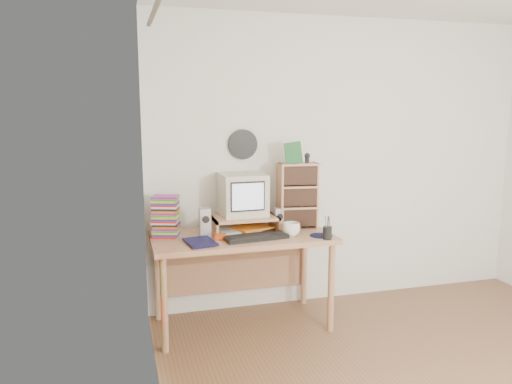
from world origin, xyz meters
TOP-DOWN VIEW (x-y plane):
  - back_wall at (0.00, 1.75)m, footprint 3.50×0.00m
  - left_wall at (-1.75, 0.00)m, footprint 0.00×3.50m
  - curtain at (-1.71, 0.48)m, footprint 0.00×2.20m
  - wall_disc at (-0.93, 1.73)m, footprint 0.25×0.02m
  - desk at (-1.03, 1.44)m, footprint 1.40×0.70m
  - monitor_riser at (-0.98, 1.48)m, footprint 0.52×0.30m
  - crt_monitor at (-0.97, 1.53)m, footprint 0.36×0.36m
  - speaker_left at (-1.31, 1.41)m, footprint 0.08×0.08m
  - speaker_right at (-0.70, 1.46)m, footprint 0.07×0.07m
  - keyboard at (-0.96, 1.22)m, footprint 0.50×0.22m
  - dvd_stack at (-1.61, 1.48)m, footprint 0.23×0.19m
  - cd_rack at (-0.52, 1.50)m, footprint 0.34×0.21m
  - mug at (-0.67, 1.24)m, footprint 0.17×0.17m
  - diary at (-1.48, 1.20)m, footprint 0.27×0.22m
  - mousepad at (-0.44, 1.18)m, footprint 0.18×0.18m
  - pen_cup at (-0.44, 1.07)m, footprint 0.09×0.09m
  - papers at (-1.00, 1.48)m, footprint 0.40×0.34m
  - red_box at (-1.22, 1.28)m, footprint 0.09×0.06m
  - game_box at (-0.57, 1.48)m, footprint 0.14×0.05m
  - webcam at (-0.44, 1.50)m, footprint 0.05×0.05m

SIDE VIEW (x-z plane):
  - desk at x=-1.03m, z-range 0.24..0.99m
  - mousepad at x=-0.44m, z-range 0.75..0.75m
  - keyboard at x=-0.96m, z-range 0.75..0.78m
  - red_box at x=-1.22m, z-range 0.75..0.79m
  - papers at x=-1.00m, z-range 0.75..0.79m
  - diary at x=-1.48m, z-range 0.75..0.80m
  - mug at x=-0.67m, z-range 0.75..0.86m
  - pen_cup at x=-0.44m, z-range 0.75..0.89m
  - speaker_right at x=-0.70m, z-range 0.75..0.93m
  - monitor_riser at x=-0.98m, z-range 0.78..0.90m
  - speaker_left at x=-1.31m, z-range 0.75..0.97m
  - dvd_stack at x=-1.61m, z-range 0.75..1.03m
  - cd_rack at x=-0.52m, z-range 0.75..1.29m
  - crt_monitor at x=-0.97m, z-range 0.87..1.21m
  - curtain at x=-1.71m, z-range 0.05..2.25m
  - back_wall at x=0.00m, z-range -0.50..3.00m
  - left_wall at x=-1.75m, z-range -0.50..3.00m
  - webcam at x=-0.44m, z-range 1.29..1.37m
  - game_box at x=-0.57m, z-range 1.29..1.46m
  - wall_disc at x=-0.93m, z-range 1.30..1.55m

